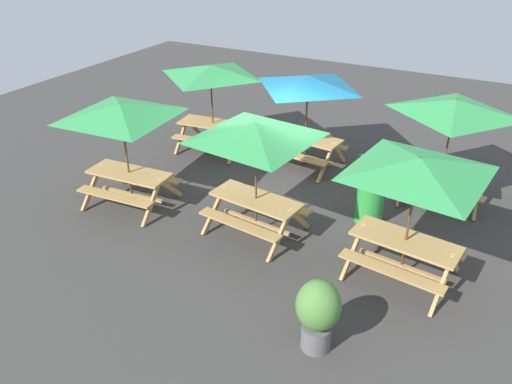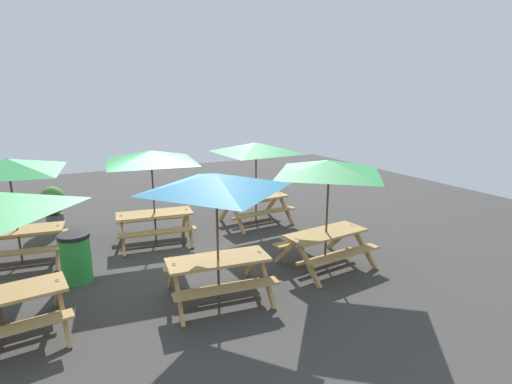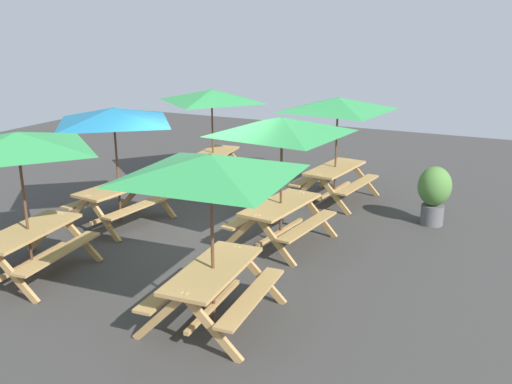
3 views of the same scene
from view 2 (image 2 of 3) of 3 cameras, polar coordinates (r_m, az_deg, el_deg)
name	(u,v)px [view 2 (image 2 of 3)]	position (r m, az deg, el deg)	size (l,w,h in m)	color
ground_plane	(176,262)	(9.09, -11.30, -9.72)	(24.00, 24.00, 0.00)	#3D3A38
picnic_table_0	(151,163)	(9.81, -14.72, 3.98)	(2.81, 2.81, 2.34)	tan
picnic_table_2	(256,154)	(11.04, 0.00, 5.49)	(2.82, 2.82, 2.34)	tan
picnic_table_3	(329,175)	(8.24, 10.34, 2.40)	(2.20, 2.20, 2.34)	tan
picnic_table_4	(216,191)	(6.79, -5.67, 0.11)	(2.21, 2.21, 2.34)	tan
picnic_table_5	(9,174)	(9.71, -31.80, 2.25)	(2.80, 2.80, 2.34)	tan
trash_bin_green	(76,258)	(8.61, -24.33, -8.55)	(0.59, 0.59, 0.98)	green
potted_plant_0	(53,205)	(12.13, -26.97, -1.61)	(0.65, 0.65, 1.18)	#59595B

